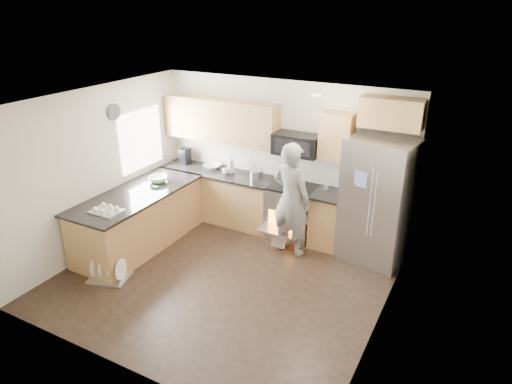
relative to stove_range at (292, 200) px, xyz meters
The scene contains 8 objects.
ground 1.86m from the stove_range, 101.69° to the right, with size 4.50×4.50×0.00m, color black.
room_shell 1.99m from the stove_range, 103.00° to the right, with size 4.54×4.04×2.62m.
back_cabinet_run 0.98m from the stove_range, behind, with size 4.45×0.64×2.50m.
peninsula 2.56m from the stove_range, 145.46° to the right, with size 0.96×2.36×1.02m.
stove_range is the anchor object (origin of this frame).
refrigerator 1.45m from the stove_range, ahead, with size 1.07×0.90×1.95m.
person 0.58m from the stove_range, 69.05° to the right, with size 0.67×0.44×1.84m, color gray.
dish_rack 3.12m from the stove_range, 126.28° to the right, with size 0.65×0.58×0.34m.
Camera 1 is at (3.10, -4.77, 3.80)m, focal length 32.00 mm.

